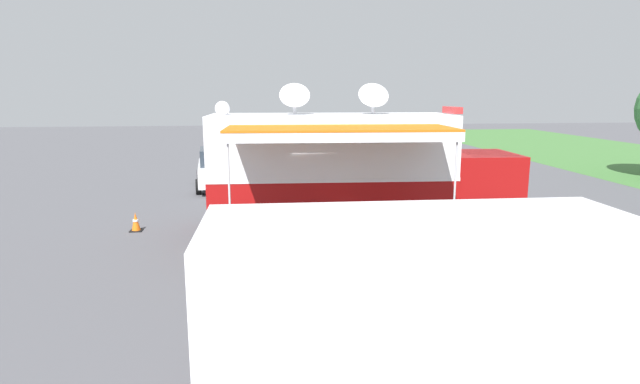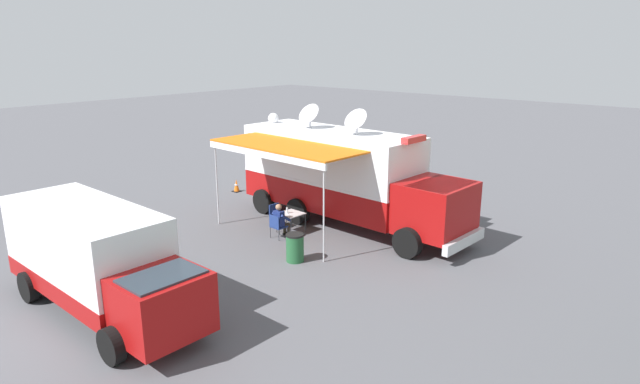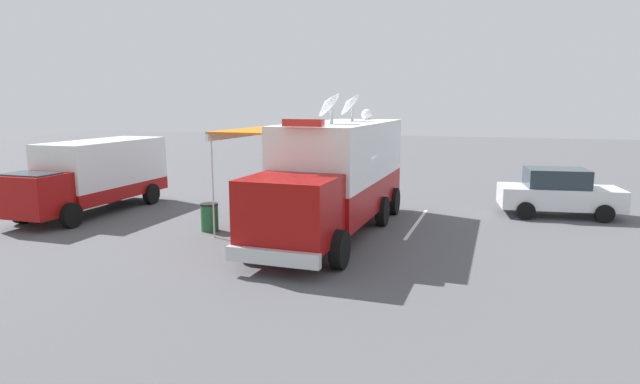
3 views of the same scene
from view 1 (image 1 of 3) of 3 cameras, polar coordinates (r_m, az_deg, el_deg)
The scene contains 12 objects.
ground_plane at distance 15.95m, azimuth 1.18°, elevation -4.01°, with size 100.00×100.00×0.00m, color #515156.
lot_stripe at distance 18.13m, azimuth -3.48°, elevation -2.16°, with size 0.12×4.80×0.01m, color silver.
command_truck at distance 15.61m, azimuth 3.96°, elevation 2.94°, with size 5.09×9.58×4.53m.
folding_table at distance 13.74m, azimuth 1.91°, elevation -3.60°, with size 0.83×0.83×0.73m.
water_bottle at distance 13.60m, azimuth 1.53°, elevation -3.05°, with size 0.07×0.07×0.22m.
folding_chair_at_table at distance 13.03m, azimuth 2.76°, elevation -5.15°, with size 0.50×0.50×0.87m.
folding_chair_beside_table at distance 13.78m, azimuth -1.66°, elevation -4.25°, with size 0.50×0.50×0.87m.
seated_responder at distance 13.17m, azimuth 2.67°, elevation -4.35°, with size 0.67×0.57×1.25m.
trash_bin at distance 12.49m, azimuth 12.28°, elevation -6.41°, with size 0.57×0.57×0.91m.
traffic_cone at distance 16.49m, azimuth -19.87°, elevation -3.17°, with size 0.36×0.36×0.58m.
support_truck at distance 6.70m, azimuth 15.66°, elevation -13.79°, with size 2.45×6.84×2.70m.
car_behind_truck at distance 22.76m, azimuth -11.14°, elevation 2.62°, with size 4.35×2.32×1.76m.
Camera 1 is at (15.25, -2.11, 4.16)m, focal length 28.68 mm.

